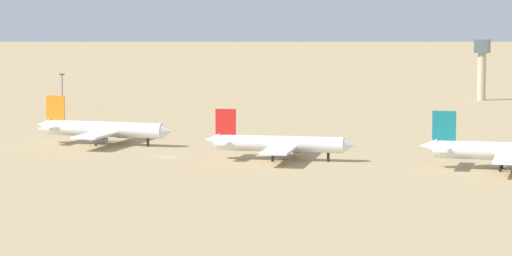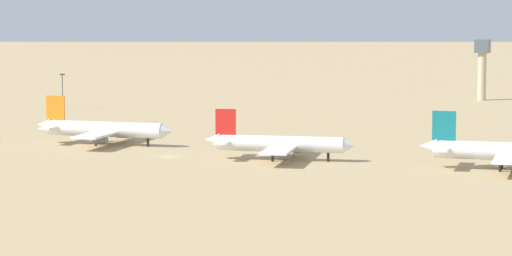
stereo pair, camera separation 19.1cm
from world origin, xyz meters
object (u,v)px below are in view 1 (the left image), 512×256
(parked_jet_teal_5, at_px, (506,151))
(control_tower, at_px, (482,64))
(parked_jet_orange_3, at_px, (103,129))
(parked_jet_red_4, at_px, (279,144))
(light_pole_mid, at_px, (62,89))

(parked_jet_teal_5, bearing_deg, control_tower, 96.54)
(parked_jet_orange_3, height_order, parked_jet_red_4, parked_jet_orange_3)
(parked_jet_orange_3, distance_m, parked_jet_red_4, 56.81)
(parked_jet_orange_3, xyz_separation_m, parked_jet_red_4, (55.93, -9.95, -0.20))
(parked_jet_orange_3, distance_m, light_pole_mid, 103.03)
(parked_jet_teal_5, xyz_separation_m, light_pole_mid, (-175.21, 86.27, 3.03))
(light_pole_mid, bearing_deg, control_tower, 37.57)
(parked_jet_red_4, distance_m, light_pole_mid, 150.12)
(parked_jet_teal_5, relative_size, control_tower, 1.80)
(control_tower, height_order, light_pole_mid, control_tower)
(parked_jet_orange_3, bearing_deg, control_tower, 64.16)
(parked_jet_orange_3, height_order, parked_jet_teal_5, parked_jet_teal_5)
(control_tower, bearing_deg, light_pole_mid, -142.43)
(parked_jet_orange_3, xyz_separation_m, light_pole_mid, (-63.25, 81.26, 3.20))
(light_pole_mid, bearing_deg, parked_jet_teal_5, -26.22)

